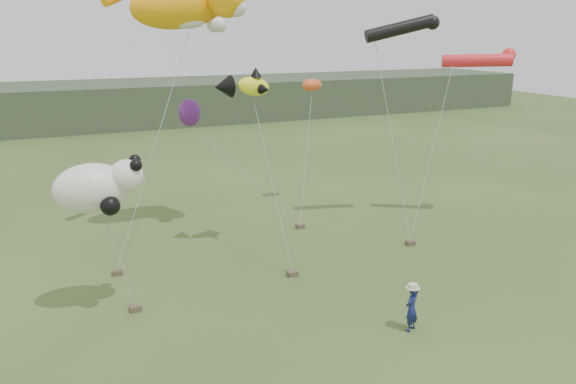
# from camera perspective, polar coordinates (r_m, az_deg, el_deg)

# --- Properties ---
(ground) EXTENTS (120.00, 120.00, 0.00)m
(ground) POSITION_cam_1_polar(r_m,az_deg,el_deg) (18.71, 8.14, -12.54)
(ground) COLOR #385123
(ground) RESTS_ON ground
(headland) EXTENTS (90.00, 13.00, 4.00)m
(headland) POSITION_cam_1_polar(r_m,az_deg,el_deg) (59.20, -18.37, 8.39)
(headland) COLOR #2D3D28
(headland) RESTS_ON ground
(festival_attendant) EXTENTS (0.63, 0.54, 1.46)m
(festival_attendant) POSITION_cam_1_polar(r_m,az_deg,el_deg) (17.91, 12.44, -11.51)
(festival_attendant) COLOR navy
(festival_attendant) RESTS_ON ground
(sandbag_anchors) EXTENTS (12.39, 5.45, 0.19)m
(sandbag_anchors) POSITION_cam_1_polar(r_m,az_deg,el_deg) (22.51, -2.82, -7.03)
(sandbag_anchors) COLOR brown
(sandbag_anchors) RESTS_ON ground
(cat_kite) EXTENTS (5.68, 3.03, 2.51)m
(cat_kite) POSITION_cam_1_polar(r_m,az_deg,el_deg) (24.83, -9.94, 18.28)
(cat_kite) COLOR #FFA30A
(cat_kite) RESTS_ON ground
(fish_kite) EXTENTS (2.35, 1.54, 1.21)m
(fish_kite) POSITION_cam_1_polar(r_m,az_deg,el_deg) (22.39, -4.66, 10.71)
(fish_kite) COLOR #FFFE21
(fish_kite) RESTS_ON ground
(tube_kites) EXTENTS (6.88, 2.92, 2.37)m
(tube_kites) POSITION_cam_1_polar(r_m,az_deg,el_deg) (27.18, 15.66, 14.30)
(tube_kites) COLOR black
(tube_kites) RESTS_ON ground
(panda_kite) EXTENTS (2.75, 1.78, 1.71)m
(panda_kite) POSITION_cam_1_polar(r_m,az_deg,el_deg) (18.40, -18.78, 0.51)
(panda_kite) COLOR white
(panda_kite) RESTS_ON ground
(misc_kites) EXTENTS (7.74, 1.75, 1.83)m
(misc_kites) POSITION_cam_1_polar(r_m,az_deg,el_deg) (26.86, -5.44, 9.04)
(misc_kites) COLOR #E25624
(misc_kites) RESTS_ON ground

